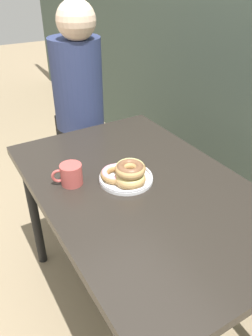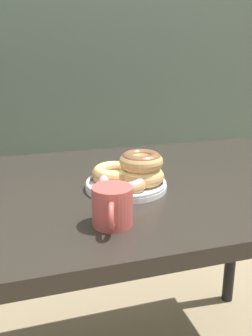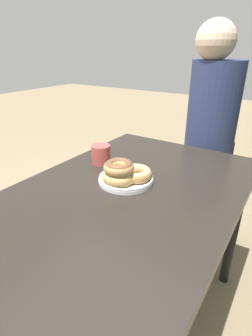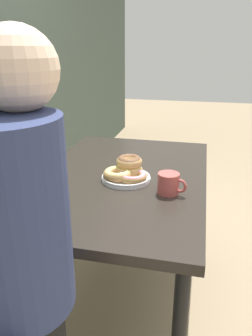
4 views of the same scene
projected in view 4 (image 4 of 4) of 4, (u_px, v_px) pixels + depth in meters
The scene contains 5 objects.
ground_plane at pixel (152, 307), 1.80m from camera, with size 14.00×14.00×0.00m, color #937F60.
dining_table at pixel (121, 190), 1.59m from camera, with size 1.23×0.80×0.77m.
donut_plate at pixel (127, 172), 1.49m from camera, with size 0.24×0.24×0.10m.
coffee_mug at pixel (169, 183), 1.35m from camera, with size 0.09×0.12×0.09m.
person_figure at pixel (15, 306), 0.85m from camera, with size 0.40×0.28×1.40m.
Camera 4 is at (-1.41, -0.18, 1.36)m, focal length 35.00 mm.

